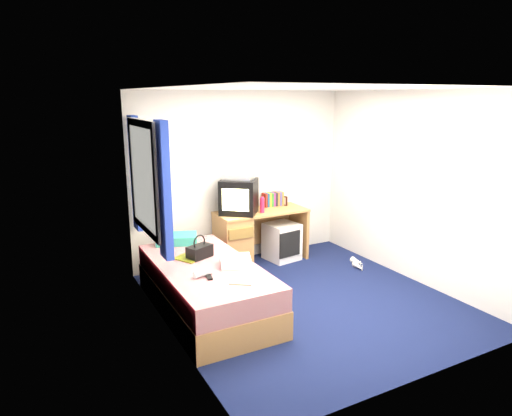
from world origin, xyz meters
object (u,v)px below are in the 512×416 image
desk (243,236)px  magazine (188,258)px  crt_tv (239,196)px  white_heels (358,264)px  water_bottle (203,273)px  remote_control (209,277)px  handbag (200,251)px  storage_cube (282,241)px  vcr (239,177)px  pillow (177,239)px  aerosol_can (253,206)px  colour_swatch_fan (241,283)px  pink_water_bottle (262,206)px  towel (236,261)px  picture_frame (284,201)px  bed (207,288)px

desk → magazine: 1.41m
crt_tv → white_heels: 1.91m
water_bottle → remote_control: 0.07m
crt_tv → handbag: (-0.92, -0.88, -0.37)m
storage_cube → vcr: vcr is taller
vcr → crt_tv: bearing=-84.2°
pillow → crt_tv: 1.08m
desk → crt_tv: 0.58m
white_heels → aerosol_can: bearing=144.9°
desk → vcr: vcr is taller
magazine → colour_swatch_fan: size_ratio=1.27×
crt_tv → magazine: crt_tv is taller
pillow → storage_cube: size_ratio=0.93×
desk → remote_control: size_ratio=8.12×
pink_water_bottle → towel: pink_water_bottle is taller
desk → towel: bearing=-119.5°
storage_cube → crt_tv: bearing=163.9°
crt_tv → picture_frame: (0.79, 0.11, -0.17)m
towel → colour_swatch_fan: size_ratio=1.44×
bed → vcr: size_ratio=5.10×
handbag → vcr: bearing=21.0°
storage_cube → water_bottle: bearing=-151.3°
picture_frame → towel: picture_frame is taller
bed → aerosol_can: bearing=43.6°
bed → pillow: 0.92m
crt_tv → picture_frame: crt_tv is taller
handbag → water_bottle: handbag is taller
desk → aerosol_can: bearing=-4.9°
crt_tv → bed: bearing=-92.4°
pink_water_bottle → water_bottle: 1.92m
colour_swatch_fan → picture_frame: bearing=49.0°
desk → pink_water_bottle: (0.23, -0.12, 0.44)m
storage_cube → magazine: magazine is taller
bed → water_bottle: (-0.15, -0.30, 0.31)m
bed → crt_tv: 1.62m
pink_water_bottle → magazine: bearing=-151.4°
bed → pillow: pillow is taller
pink_water_bottle → towel: size_ratio=0.63×
pink_water_bottle → aerosol_can: bearing=130.2°
storage_cube → towel: size_ratio=1.69×
desk → bed: bearing=-132.1°
handbag → towel: (0.25, -0.42, -0.03)m
desk → picture_frame: (0.73, 0.11, 0.41)m
handbag → colour_swatch_fan: (0.08, -0.89, -0.07)m
pillow → picture_frame: picture_frame is taller
towel → white_heels: (2.09, 0.43, -0.55)m
pillow → magazine: 0.61m
vcr → remote_control: (-1.05, -1.47, -0.71)m
magazine → white_heels: magazine is taller
picture_frame → pink_water_bottle: pink_water_bottle is taller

